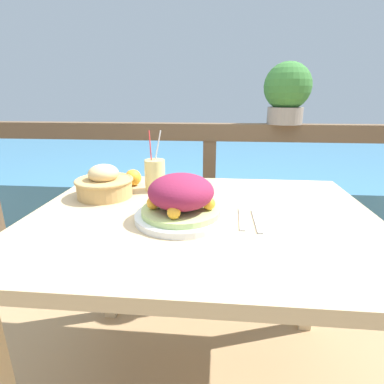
# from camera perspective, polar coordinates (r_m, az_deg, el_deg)

# --- Properties ---
(patio_table) EXTENTS (1.15, 0.90, 0.78)m
(patio_table) POSITION_cam_1_polar(r_m,az_deg,el_deg) (1.05, 1.89, -9.15)
(patio_table) COLOR tan
(patio_table) RESTS_ON ground_plane
(railing_fence) EXTENTS (2.80, 0.08, 1.01)m
(railing_fence) POSITION_cam_1_polar(r_m,az_deg,el_deg) (1.69, 3.33, 4.49)
(railing_fence) COLOR brown
(railing_fence) RESTS_ON ground_plane
(sea_backdrop) EXTENTS (12.00, 4.00, 0.47)m
(sea_backdrop) POSITION_cam_1_polar(r_m,az_deg,el_deg) (4.24, 4.37, 5.43)
(sea_backdrop) COLOR teal
(sea_backdrop) RESTS_ON ground_plane
(salad_plate) EXTENTS (0.30, 0.30, 0.15)m
(salad_plate) POSITION_cam_1_polar(r_m,az_deg,el_deg) (0.94, -2.11, -1.59)
(salad_plate) COLOR silver
(salad_plate) RESTS_ON patio_table
(drink_glass) EXTENTS (0.08, 0.08, 0.25)m
(drink_glass) POSITION_cam_1_polar(r_m,az_deg,el_deg) (1.24, -7.07, 3.22)
(drink_glass) COLOR #DBCC7F
(drink_glass) RESTS_ON patio_table
(bread_basket) EXTENTS (0.22, 0.22, 0.13)m
(bread_basket) POSITION_cam_1_polar(r_m,az_deg,el_deg) (1.21, -16.35, 1.49)
(bread_basket) COLOR tan
(bread_basket) RESTS_ON patio_table
(potted_plant) EXTENTS (0.24, 0.24, 0.31)m
(potted_plant) POSITION_cam_1_polar(r_m,az_deg,el_deg) (1.68, 17.65, 17.79)
(potted_plant) COLOR gray
(potted_plant) RESTS_ON railing_fence
(fork) EXTENTS (0.02, 0.18, 0.00)m
(fork) POSITION_cam_1_polar(r_m,az_deg,el_deg) (0.98, 9.45, -4.96)
(fork) COLOR silver
(fork) RESTS_ON patio_table
(knife) EXTENTS (0.02, 0.18, 0.00)m
(knife) POSITION_cam_1_polar(r_m,az_deg,el_deg) (0.97, 12.22, -5.36)
(knife) COLOR silver
(knife) RESTS_ON patio_table
(orange_near_basket) EXTENTS (0.07, 0.07, 0.07)m
(orange_near_basket) POSITION_cam_1_polar(r_m,az_deg,el_deg) (1.33, -11.17, 2.71)
(orange_near_basket) COLOR #F9A328
(orange_near_basket) RESTS_ON patio_table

